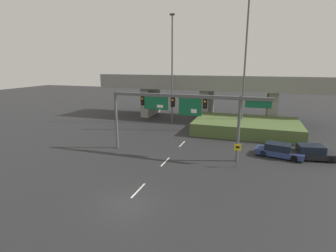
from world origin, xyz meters
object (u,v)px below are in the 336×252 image
at_px(speed_limit_sign, 237,152).
at_px(parked_sedan_mid_right, 312,153).
at_px(signal_gantry, 181,106).
at_px(parked_sedan_near_right, 279,151).
at_px(highway_light_pole_near, 245,61).
at_px(highway_light_pole_far, 172,68).

distance_m(speed_limit_sign, parked_sedan_mid_right, 8.22).
bearing_deg(parked_sedan_mid_right, signal_gantry, -175.84).
xyz_separation_m(signal_gantry, parked_sedan_near_right, (9.55, 2.63, -4.43)).
bearing_deg(highway_light_pole_near, signal_gantry, -112.92).
height_order(speed_limit_sign, parked_sedan_near_right, speed_limit_sign).
xyz_separation_m(speed_limit_sign, parked_sedan_near_right, (3.84, 4.25, -0.85)).
height_order(signal_gantry, parked_sedan_near_right, signal_gantry).
relative_size(highway_light_pole_near, parked_sedan_mid_right, 3.84).
bearing_deg(speed_limit_sign, parked_sedan_near_right, 47.88).
bearing_deg(highway_light_pole_near, speed_limit_sign, -88.18).
height_order(signal_gantry, highway_light_pole_far, highway_light_pole_far).
xyz_separation_m(speed_limit_sign, parked_sedan_mid_right, (6.82, 4.51, -0.82)).
bearing_deg(signal_gantry, parked_sedan_mid_right, 13.04).
relative_size(highway_light_pole_far, parked_sedan_near_right, 3.38).
bearing_deg(parked_sedan_near_right, parked_sedan_mid_right, 16.93).
xyz_separation_m(highway_light_pole_near, highway_light_pole_far, (-10.77, 1.92, -0.92)).
height_order(highway_light_pole_near, parked_sedan_mid_right, highway_light_pole_near).
relative_size(signal_gantry, speed_limit_sign, 7.04).
bearing_deg(highway_light_pole_near, highway_light_pole_far, 169.90).
relative_size(signal_gantry, parked_sedan_near_right, 3.30).
height_order(parked_sedan_near_right, parked_sedan_mid_right, parked_sedan_mid_right).
xyz_separation_m(highway_light_pole_far, parked_sedan_near_right, (15.05, -11.72, -7.90)).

